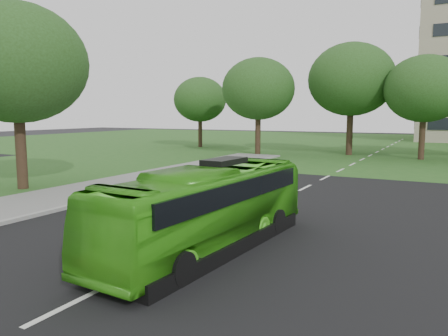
% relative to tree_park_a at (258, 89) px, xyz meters
% --- Properties ---
extents(ground, '(160.00, 160.00, 0.00)m').
position_rel_tree_park_a_xyz_m(ground, '(9.73, -26.29, -6.15)').
color(ground, black).
rests_on(ground, ground).
extents(street_surfaces, '(120.00, 120.00, 0.15)m').
position_rel_tree_park_a_xyz_m(street_surfaces, '(9.35, -3.54, -6.12)').
color(street_surfaces, black).
rests_on(street_surfaces, ground).
extents(tree_park_a, '(6.82, 6.82, 9.06)m').
position_rel_tree_park_a_xyz_m(tree_park_a, '(0.00, 0.00, 0.00)').
color(tree_park_a, black).
rests_on(tree_park_a, ground).
extents(tree_park_b, '(7.88, 7.88, 10.33)m').
position_rel_tree_park_a_xyz_m(tree_park_b, '(7.86, 3.32, 0.82)').
color(tree_park_b, black).
rests_on(tree_park_b, ground).
extents(tree_park_c, '(6.55, 6.55, 8.69)m').
position_rel_tree_park_a_xyz_m(tree_park_c, '(14.12, 1.97, -0.25)').
color(tree_park_c, black).
rests_on(tree_park_c, ground).
extents(tree_park_f, '(6.00, 6.00, 8.00)m').
position_rel_tree_park_a_xyz_m(tree_park_f, '(-9.45, 5.14, -0.71)').
color(tree_park_f, black).
rests_on(tree_park_f, ground).
extents(tree_side_near, '(7.07, 7.07, 9.40)m').
position_rel_tree_park_a_xyz_m(tree_side_near, '(-3.16, -23.31, 0.23)').
color(tree_side_near, black).
rests_on(tree_side_near, ground).
extents(bus, '(2.59, 8.66, 2.38)m').
position_rel_tree_park_a_xyz_m(bus, '(10.39, -27.59, -4.96)').
color(bus, green).
rests_on(bus, ground).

